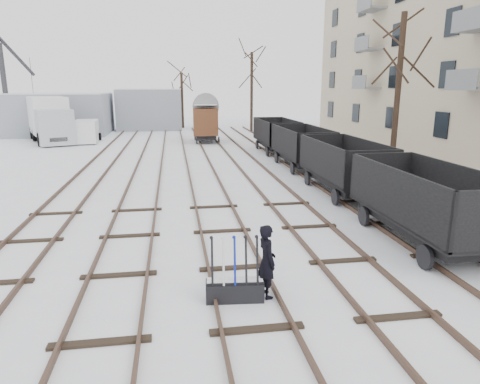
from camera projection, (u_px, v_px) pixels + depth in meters
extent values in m
plane|color=white|center=(235.00, 269.00, 11.35)|extent=(120.00, 120.00, 0.00)
cube|color=black|center=(80.00, 172.00, 23.76)|extent=(0.07, 52.00, 0.15)
cube|color=black|center=(106.00, 172.00, 23.97)|extent=(0.07, 52.00, 0.15)
cube|color=black|center=(20.00, 253.00, 12.36)|extent=(1.90, 0.20, 0.08)
cube|color=black|center=(135.00, 171.00, 24.21)|extent=(0.07, 52.00, 0.15)
cube|color=black|center=(161.00, 170.00, 24.42)|extent=(0.07, 52.00, 0.15)
cube|color=black|center=(127.00, 247.00, 12.81)|extent=(1.90, 0.20, 0.08)
cube|color=black|center=(188.00, 169.00, 24.66)|extent=(0.07, 52.00, 0.15)
cube|color=black|center=(213.00, 169.00, 24.87)|extent=(0.07, 52.00, 0.15)
cube|color=black|center=(226.00, 242.00, 13.27)|extent=(1.90, 0.20, 0.08)
cube|color=black|center=(239.00, 168.00, 25.11)|extent=(0.07, 52.00, 0.15)
cube|color=black|center=(263.00, 167.00, 25.32)|extent=(0.07, 52.00, 0.15)
cube|color=black|center=(319.00, 237.00, 13.72)|extent=(1.90, 0.20, 0.08)
cube|color=black|center=(289.00, 166.00, 25.56)|extent=(0.07, 52.00, 0.15)
cube|color=black|center=(312.00, 166.00, 25.77)|extent=(0.07, 52.00, 0.15)
cube|color=black|center=(405.00, 232.00, 14.17)|extent=(1.90, 0.20, 0.08)
cube|color=gray|center=(58.00, 114.00, 43.45)|extent=(10.00, 8.00, 4.00)
cube|color=silver|center=(56.00, 93.00, 42.96)|extent=(9.80, 7.84, 0.10)
cube|color=gray|center=(150.00, 109.00, 48.60)|extent=(7.00, 6.00, 4.40)
cube|color=silver|center=(149.00, 89.00, 48.06)|extent=(6.86, 5.88, 0.10)
cube|color=black|center=(235.00, 291.00, 9.63)|extent=(1.33, 0.53, 0.44)
cube|color=black|center=(235.00, 281.00, 9.57)|extent=(1.32, 0.41, 0.06)
cube|color=silver|center=(235.00, 280.00, 9.56)|extent=(1.27, 0.37, 0.03)
cylinder|color=black|center=(212.00, 262.00, 9.42)|extent=(0.08, 0.32, 1.08)
cylinder|color=silver|center=(223.00, 261.00, 9.44)|extent=(0.08, 0.32, 1.08)
cylinder|color=#0B1C95|center=(235.00, 261.00, 9.46)|extent=(0.08, 0.32, 1.08)
cylinder|color=black|center=(246.00, 261.00, 9.47)|extent=(0.08, 0.32, 1.08)
cylinder|color=black|center=(257.00, 260.00, 9.49)|extent=(0.08, 0.32, 1.08)
imported|color=black|center=(267.00, 261.00, 9.69)|extent=(0.52, 0.69, 1.72)
cube|color=black|center=(423.00, 223.00, 13.13)|extent=(1.86, 5.12, 0.39)
cube|color=black|center=(424.00, 217.00, 13.08)|extent=(2.33, 5.82, 0.12)
cube|color=black|center=(392.00, 194.00, 12.73)|extent=(0.10, 5.82, 1.55)
cube|color=black|center=(460.00, 191.00, 13.06)|extent=(0.10, 5.82, 1.55)
cube|color=silver|center=(424.00, 214.00, 13.06)|extent=(2.09, 5.58, 0.06)
cylinder|color=black|center=(425.00, 257.00, 11.25)|extent=(0.12, 0.68, 0.68)
cylinder|color=black|center=(420.00, 213.00, 15.14)|extent=(0.12, 0.68, 0.68)
cube|color=black|center=(343.00, 180.00, 19.27)|extent=(1.86, 5.12, 0.39)
cube|color=black|center=(343.00, 175.00, 19.22)|extent=(2.33, 5.82, 0.12)
cube|color=black|center=(320.00, 159.00, 18.87)|extent=(0.10, 5.82, 1.55)
cube|color=black|center=(368.00, 158.00, 19.20)|extent=(0.10, 5.82, 1.55)
cube|color=silver|center=(343.00, 173.00, 19.20)|extent=(2.09, 5.58, 0.06)
cylinder|color=black|center=(335.00, 197.00, 17.39)|extent=(0.12, 0.68, 0.68)
cylinder|color=black|center=(349.00, 177.00, 21.28)|extent=(0.12, 0.68, 0.68)
cube|color=black|center=(301.00, 157.00, 25.41)|extent=(1.86, 5.12, 0.39)
cube|color=black|center=(302.00, 154.00, 25.36)|extent=(2.33, 5.82, 0.12)
cube|color=black|center=(284.00, 141.00, 25.01)|extent=(0.10, 5.82, 1.55)
cube|color=black|center=(320.00, 141.00, 25.34)|extent=(0.10, 5.82, 1.55)
cube|color=silver|center=(302.00, 152.00, 25.34)|extent=(2.09, 5.58, 0.06)
cylinder|color=black|center=(292.00, 168.00, 23.53)|extent=(0.12, 0.68, 0.68)
cylinder|color=black|center=(309.00, 157.00, 27.42)|extent=(0.12, 0.68, 0.68)
cube|color=black|center=(276.00, 144.00, 31.54)|extent=(1.86, 5.12, 0.39)
cube|color=black|center=(276.00, 141.00, 31.50)|extent=(2.33, 5.82, 0.12)
cube|color=black|center=(261.00, 131.00, 31.15)|extent=(0.10, 5.82, 1.55)
cube|color=black|center=(291.00, 130.00, 31.48)|extent=(0.10, 5.82, 1.55)
cube|color=silver|center=(276.00, 140.00, 31.48)|extent=(2.09, 5.58, 0.06)
cylinder|color=black|center=(267.00, 151.00, 29.67)|extent=(0.12, 0.68, 0.68)
cylinder|color=black|center=(284.00, 144.00, 33.56)|extent=(0.12, 0.68, 0.68)
cube|color=black|center=(206.00, 135.00, 37.45)|extent=(1.99, 3.89, 0.34)
cube|color=#472515|center=(206.00, 121.00, 37.14)|extent=(2.45, 4.44, 2.22)
cube|color=silver|center=(206.00, 104.00, 36.81)|extent=(2.22, 4.21, 0.03)
cylinder|color=black|center=(197.00, 140.00, 36.06)|extent=(0.10, 0.60, 0.60)
cylinder|color=black|center=(216.00, 136.00, 38.96)|extent=(0.10, 0.60, 0.60)
cube|color=black|center=(51.00, 135.00, 37.51)|extent=(4.41, 8.42, 0.34)
cube|color=#A8ADB1|center=(40.00, 128.00, 34.28)|extent=(3.33, 3.08, 2.81)
cube|color=silver|center=(52.00, 115.00, 37.98)|extent=(4.77, 6.46, 3.14)
cube|color=silver|center=(50.00, 97.00, 37.60)|extent=(4.67, 6.33, 0.04)
cylinder|color=black|center=(26.00, 139.00, 34.54)|extent=(0.34, 1.12, 1.12)
cylinder|color=black|center=(74.00, 131.00, 40.72)|extent=(0.34, 1.12, 1.12)
cube|color=silver|center=(86.00, 131.00, 36.93)|extent=(2.22, 4.41, 1.74)
cube|color=silver|center=(85.00, 121.00, 36.72)|extent=(2.16, 4.31, 0.04)
cylinder|color=black|center=(73.00, 141.00, 35.65)|extent=(0.21, 0.68, 0.68)
cylinder|color=black|center=(100.00, 137.00, 38.52)|extent=(0.21, 0.68, 0.68)
cube|color=#2C2D31|center=(10.00, 132.00, 41.20)|extent=(2.45, 2.45, 0.86)
cylinder|color=#2C2D31|center=(5.00, 91.00, 40.27)|extent=(0.48, 0.48, 8.64)
cylinder|color=#2C2D31|center=(8.00, 54.00, 41.31)|extent=(2.02, 5.33, 3.98)
cylinder|color=black|center=(19.00, 82.00, 44.10)|extent=(0.04, 0.04, 4.86)
cylinder|color=black|center=(397.00, 98.00, 21.89)|extent=(0.30, 0.30, 8.29)
cylinder|color=black|center=(182.00, 101.00, 49.70)|extent=(0.30, 0.30, 6.30)
cylinder|color=black|center=(252.00, 93.00, 45.11)|extent=(0.30, 0.30, 8.20)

